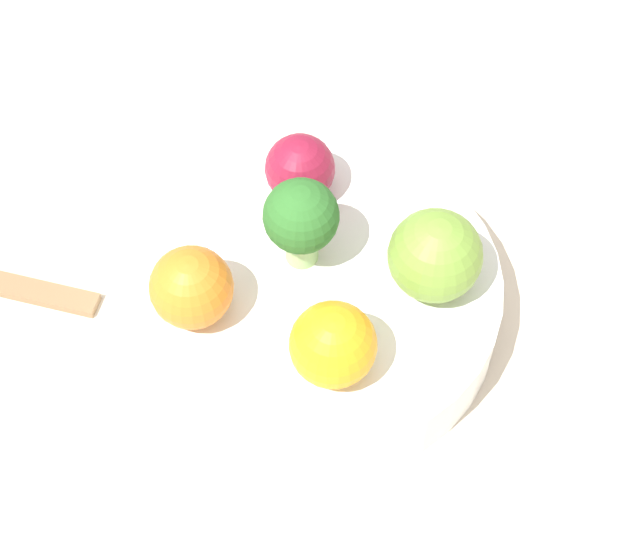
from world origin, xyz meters
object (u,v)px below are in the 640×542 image
at_px(bowl, 320,299).
at_px(apple_red, 300,169).
at_px(orange_back, 191,287).
at_px(orange_front, 333,345).
at_px(spoon, 32,291).
at_px(broccoli, 301,219).
at_px(apple_green, 435,256).

height_order(bowl, apple_red, apple_red).
xyz_separation_m(bowl, orange_back, (-0.06, -0.05, 0.05)).
xyz_separation_m(bowl, apple_red, (-0.04, 0.06, 0.04)).
bearing_deg(orange_back, bowl, 39.30).
xyz_separation_m(orange_front, spoon, (-0.21, -0.01, -0.07)).
xyz_separation_m(broccoli, orange_back, (-0.04, -0.06, -0.01)).
relative_size(apple_red, apple_green, 0.79).
relative_size(orange_back, spoon, 0.54).
xyz_separation_m(bowl, broccoli, (-0.02, 0.01, 0.06)).
bearing_deg(apple_red, orange_back, -101.01).
height_order(bowl, orange_front, orange_front).
bearing_deg(broccoli, bowl, -34.09).
height_order(apple_green, orange_back, apple_green).
relative_size(apple_green, orange_front, 1.13).
height_order(bowl, broccoli, broccoli).
distance_m(apple_green, spoon, 0.26).
bearing_deg(apple_green, orange_back, -148.46).
distance_m(orange_front, orange_back, 0.09).
height_order(apple_red, spoon, apple_red).
bearing_deg(orange_front, orange_back, 178.59).
relative_size(bowl, apple_green, 3.96).
xyz_separation_m(broccoli, spoon, (-0.16, -0.07, -0.08)).
relative_size(broccoli, apple_green, 1.15).
height_order(broccoli, apple_green, broccoli).
distance_m(broccoli, apple_red, 0.05).
relative_size(broccoli, orange_front, 1.30).
xyz_separation_m(orange_back, spoon, (-0.12, -0.01, -0.07)).
relative_size(bowl, orange_front, 4.47).
bearing_deg(apple_red, bowl, -56.07).
relative_size(bowl, broccoli, 3.45).
relative_size(orange_front, orange_back, 1.01).
xyz_separation_m(broccoli, apple_green, (0.08, 0.01, -0.01)).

